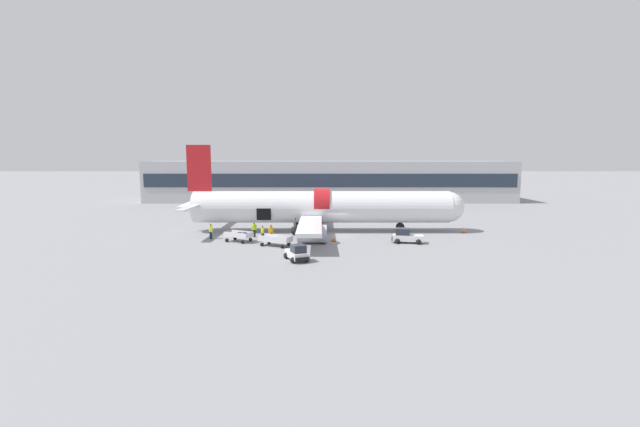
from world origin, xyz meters
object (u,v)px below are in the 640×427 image
Objects in this scene: baggage_tug_lead at (408,237)px; ground_crew_loader_b at (273,232)px; airplane at (320,207)px; baggage_cart_loading at (241,236)px; baggage_cart_queued at (278,241)px; ground_crew_supervisor at (212,231)px; ground_crew_driver at (256,229)px; ground_crew_loader_a at (264,232)px; baggage_tug_mid at (299,254)px.

ground_crew_loader_b is at bearing 173.92° from baggage_tug_lead.
ground_crew_loader_b is at bearing -131.82° from airplane.
baggage_cart_loading is at bearing -141.60° from airplane.
baggage_cart_queued is 8.71m from ground_crew_supervisor.
ground_crew_loader_b is at bearing -5.79° from ground_crew_supervisor.
ground_crew_driver reaches higher than baggage_cart_loading.
ground_crew_driver is at bearing -151.83° from airplane.
ground_crew_loader_a is at bearing -53.28° from ground_crew_driver.
ground_crew_supervisor reaches higher than baggage_cart_queued.
baggage_tug_lead is at bearing -6.78° from ground_crew_loader_a.
baggage_cart_queued is (-13.62, -1.71, -0.14)m from baggage_tug_lead.
baggage_cart_queued is at bearing -73.50° from ground_crew_loader_b.
ground_crew_loader_a is 1.01m from ground_crew_loader_b.
airplane is 8.42× the size of baggage_cart_queued.
ground_crew_loader_b is 0.99× the size of ground_crew_driver.
ground_crew_loader_a is at bearing -138.17° from airplane.
airplane reaches higher than ground_crew_loader_a.
ground_crew_driver is at bearing 138.79° from ground_crew_loader_b.
baggage_cart_queued is at bearing -26.99° from ground_crew_supervisor.
baggage_tug_mid is at bearing -51.83° from baggage_cart_loading.
ground_crew_supervisor is at bearing 174.21° from ground_crew_loader_b.
baggage_cart_loading is 0.91× the size of baggage_cart_queued.
ground_crew_driver is at bearing 14.32° from ground_crew_supervisor.
ground_crew_driver is (1.20, 2.84, 0.32)m from baggage_cart_loading.
ground_crew_loader_b is 6.82m from ground_crew_supervisor.
ground_crew_loader_a is 0.93× the size of ground_crew_loader_b.
baggage_tug_mid is 6.70m from baggage_cart_queued.
baggage_cart_queued is (-4.22, -9.06, -2.42)m from airplane.
baggage_tug_mid is 12.66m from ground_crew_driver.
ground_crew_loader_a is at bearing 113.85° from baggage_tug_mid.
ground_crew_loader_b reaches higher than baggage_cart_loading.
baggage_cart_queued is 2.64× the size of ground_crew_loader_a.
baggage_tug_lead is 0.83× the size of baggage_cart_queued.
baggage_tug_lead is at bearing -5.99° from ground_crew_supervisor.
ground_crew_driver is (-1.18, 1.58, 0.07)m from ground_crew_loader_a.
baggage_cart_loading is at bearing -163.92° from ground_crew_loader_b.
baggage_cart_queued is at bearing -58.83° from ground_crew_driver.
ground_crew_loader_b reaches higher than baggage_tug_lead.
ground_crew_loader_b is at bearing -16.99° from ground_crew_loader_a.
ground_crew_driver is (-7.33, -3.93, -2.04)m from airplane.
baggage_tug_mid is 1.79× the size of ground_crew_driver.
ground_crew_loader_b is 2.85m from ground_crew_driver.
baggage_tug_lead is 17.08m from ground_crew_driver.
ground_crew_driver is at bearing 126.72° from ground_crew_loader_a.
baggage_cart_loading is at bearing -112.97° from ground_crew_driver.
ground_crew_loader_a is (-1.93, 3.56, 0.30)m from baggage_cart_queued.
ground_crew_supervisor is at bearing 134.90° from baggage_tug_mid.
ground_crew_supervisor reaches higher than ground_crew_loader_a.
baggage_tug_lead is 2.19× the size of ground_crew_loader_a.
airplane is at bearing 83.24° from baggage_tug_mid.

